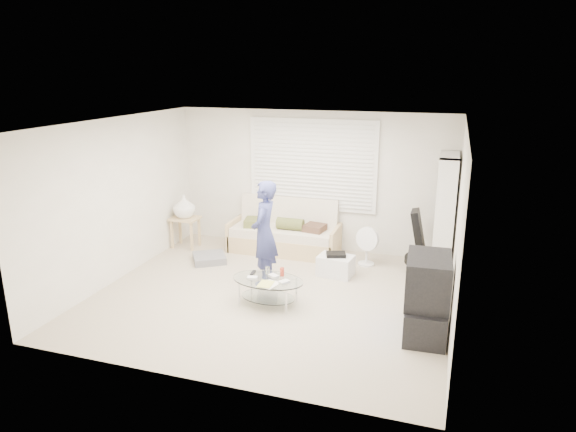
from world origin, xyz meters
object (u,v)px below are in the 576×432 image
(coffee_table, at_px, (268,284))
(futon_sofa, at_px, (285,234))
(tv_unit, at_px, (426,297))
(bookshelf, at_px, (445,216))

(coffee_table, bearing_deg, futon_sofa, 102.25)
(tv_unit, xyz_separation_m, coffee_table, (-2.14, 0.17, -0.19))
(coffee_table, bearing_deg, tv_unit, -4.66)
(bookshelf, height_order, coffee_table, bookshelf)
(bookshelf, bearing_deg, coffee_table, -139.78)
(bookshelf, distance_m, coffee_table, 3.03)
(futon_sofa, height_order, tv_unit, tv_unit)
(bookshelf, bearing_deg, tv_unit, -93.43)
(tv_unit, height_order, coffee_table, tv_unit)
(tv_unit, distance_m, coffee_table, 2.15)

